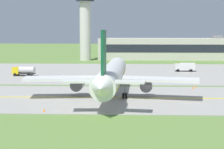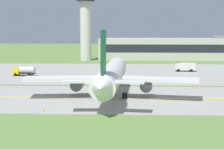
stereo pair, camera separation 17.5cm
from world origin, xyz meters
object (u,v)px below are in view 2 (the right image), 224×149
(control_tower, at_px, (86,18))
(service_truck_fuel, at_px, (185,67))
(airplane_lead, at_px, (111,75))
(service_truck_baggage, at_px, (24,71))

(control_tower, bearing_deg, service_truck_fuel, -49.12)
(airplane_lead, bearing_deg, control_tower, 99.58)
(service_truck_fuel, xyz_separation_m, control_tower, (-34.00, 39.28, 15.48))
(service_truck_fuel, height_order, control_tower, control_tower)
(service_truck_baggage, height_order, control_tower, control_tower)
(service_truck_baggage, height_order, service_truck_fuel, service_truck_baggage)
(airplane_lead, height_order, service_truck_fuel, airplane_lead)
(service_truck_fuel, bearing_deg, control_tower, 130.88)
(airplane_lead, xyz_separation_m, service_truck_baggage, (-25.01, 30.83, -2.60))
(service_truck_baggage, xyz_separation_m, service_truck_fuel, (45.08, 12.50, -0.00))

